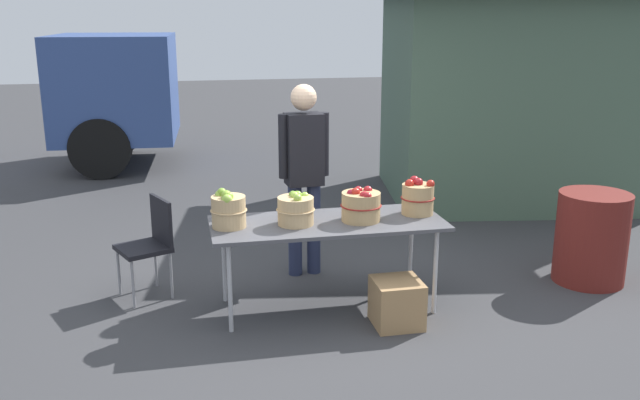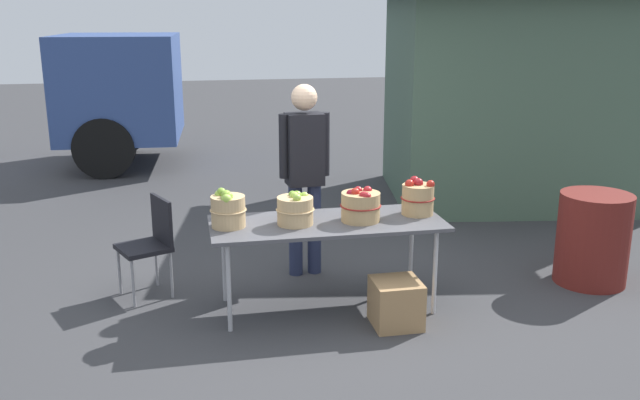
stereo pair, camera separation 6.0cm
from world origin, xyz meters
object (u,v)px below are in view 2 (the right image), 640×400
object	(u,v)px
apple_basket_green_1	(295,209)
apple_basket_green_0	(228,209)
market_table	(327,227)
apple_basket_red_0	(361,205)
folding_chair	(151,239)
trash_barrel	(593,239)
vendor_adult	(305,165)
produce_crate	(396,303)
apple_basket_red_1	(418,198)

from	to	relation	value
apple_basket_green_1	apple_basket_green_0	bearing A→B (deg)	176.39
market_table	apple_basket_red_0	world-z (taller)	apple_basket_red_0
apple_basket_green_1	apple_basket_red_0	xyz separation A→B (m)	(0.53, -0.01, 0.01)
folding_chair	trash_barrel	size ratio (longest dim) A/B	1.03
apple_basket_red_0	vendor_adult	bearing A→B (deg)	110.61
apple_basket_red_0	vendor_adult	xyz separation A→B (m)	(-0.31, 0.83, 0.17)
apple_basket_green_0	folding_chair	world-z (taller)	apple_basket_green_0
vendor_adult	produce_crate	xyz separation A→B (m)	(0.51, -1.24, -0.86)
market_table	apple_basket_red_0	xyz separation A→B (m)	(0.27, -0.03, 0.17)
trash_barrel	apple_basket_green_1	bearing A→B (deg)	-178.09
apple_basket_red_0	vendor_adult	size ratio (longest dim) A/B	0.19
market_table	apple_basket_red_0	bearing A→B (deg)	-7.12
apple_basket_green_1	produce_crate	bearing A→B (deg)	-30.44
apple_basket_red_1	produce_crate	xyz separation A→B (m)	(-0.33, -0.51, -0.70)
market_table	produce_crate	xyz separation A→B (m)	(0.46, -0.45, -0.52)
vendor_adult	apple_basket_red_1	bearing A→B (deg)	133.38
apple_basket_red_1	trash_barrel	world-z (taller)	apple_basket_red_1
market_table	apple_basket_red_1	bearing A→B (deg)	4.30
vendor_adult	folding_chair	xyz separation A→B (m)	(-1.39, -0.23, -0.54)
market_table	folding_chair	size ratio (longest dim) A/B	2.21
market_table	vendor_adult	size ratio (longest dim) A/B	1.07
apple_basket_green_0	vendor_adult	xyz separation A→B (m)	(0.75, 0.78, 0.15)
apple_basket_red_1	trash_barrel	bearing A→B (deg)	0.44
vendor_adult	trash_barrel	distance (m)	2.69
apple_basket_red_1	folding_chair	bearing A→B (deg)	167.13
vendor_adult	produce_crate	bearing A→B (deg)	107.14
apple_basket_red_1	folding_chair	world-z (taller)	apple_basket_red_1
apple_basket_red_0	trash_barrel	size ratio (longest dim) A/B	0.40
apple_basket_green_0	vendor_adult	world-z (taller)	vendor_adult
folding_chair	produce_crate	xyz separation A→B (m)	(1.89, -1.01, -0.32)
apple_basket_red_1	folding_chair	xyz separation A→B (m)	(-2.22, 0.51, -0.38)
apple_basket_green_1	trash_barrel	size ratio (longest dim) A/B	0.37
apple_basket_green_0	vendor_adult	bearing A→B (deg)	46.08
apple_basket_green_0	produce_crate	distance (m)	1.52
apple_basket_red_0	apple_basket_red_1	bearing A→B (deg)	10.16
market_table	folding_chair	distance (m)	1.55
market_table	produce_crate	size ratio (longest dim) A/B	5.13
vendor_adult	folding_chair	distance (m)	1.51
apple_basket_red_0	produce_crate	size ratio (longest dim) A/B	0.91
vendor_adult	trash_barrel	bearing A→B (deg)	158.93
vendor_adult	produce_crate	size ratio (longest dim) A/B	4.81
apple_basket_red_1	trash_barrel	size ratio (longest dim) A/B	0.37
apple_basket_red_1	folding_chair	size ratio (longest dim) A/B	0.36
folding_chair	trash_barrel	distance (m)	3.94
apple_basket_red_0	produce_crate	bearing A→B (deg)	-64.98
apple_basket_green_1	apple_basket_red_0	world-z (taller)	apple_basket_red_0
apple_basket_green_0	apple_basket_red_1	world-z (taller)	apple_basket_red_1
apple_basket_green_1	trash_barrel	bearing A→B (deg)	1.91
apple_basket_green_0	folding_chair	size ratio (longest dim) A/B	0.36
vendor_adult	trash_barrel	world-z (taller)	vendor_adult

